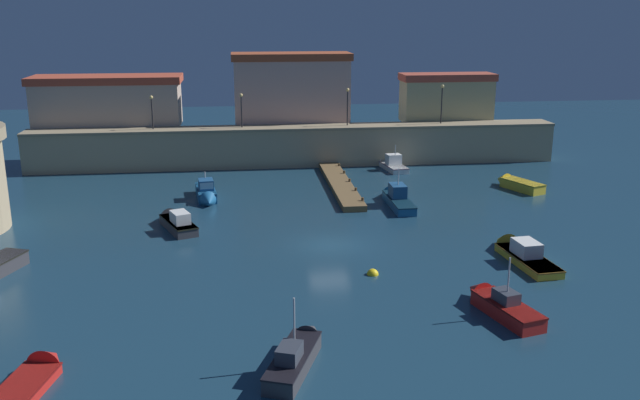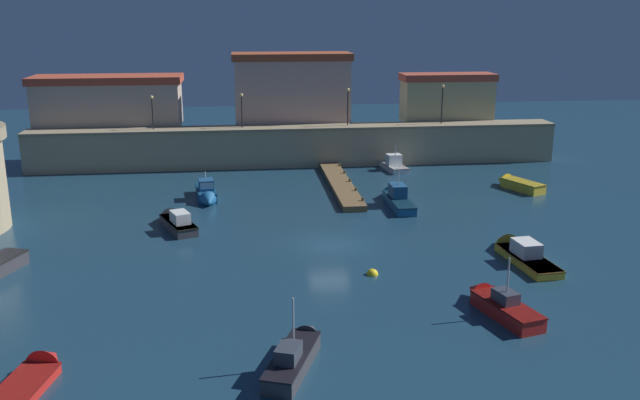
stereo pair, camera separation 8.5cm
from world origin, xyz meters
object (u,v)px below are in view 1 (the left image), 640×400
mooring_buoy_0 (373,275)px  quay_lamp_1 (241,105)px  quay_lamp_0 (152,107)px  moored_boat_9 (32,379)px  quay_lamp_2 (348,101)px  moored_boat_8 (519,252)px  moored_boat_4 (391,164)px  moored_boat_1 (498,303)px  moored_boat_2 (396,197)px  moored_boat_7 (516,184)px  quay_lamp_3 (442,98)px  moored_boat_3 (207,193)px  moored_boat_0 (175,221)px

mooring_buoy_0 → quay_lamp_1: bearing=103.4°
quay_lamp_0 → moored_boat_9: (-0.71, -39.09, -5.62)m
quay_lamp_2 → moored_boat_8: bearing=-77.3°
moored_boat_8 → moored_boat_4: bearing=0.2°
moored_boat_8 → moored_boat_9: 27.74m
moored_boat_1 → moored_boat_9: size_ratio=0.94×
moored_boat_1 → moored_boat_8: (4.09, 7.38, -0.09)m
moored_boat_1 → mooring_buoy_0: bearing=27.5°
quay_lamp_0 → moored_boat_1: 40.55m
moored_boat_2 → moored_boat_4: moored_boat_2 is taller
mooring_buoy_0 → moored_boat_7: bearing=48.5°
quay_lamp_3 → moored_boat_4: quay_lamp_3 is taller
moored_boat_2 → moored_boat_4: size_ratio=1.34×
moored_boat_3 → moored_boat_2: bearing=72.4°
moored_boat_2 → moored_boat_7: moored_boat_2 is taller
quay_lamp_1 → moored_boat_0: (-4.87, -18.70, -5.46)m
quay_lamp_2 → moored_boat_0: quay_lamp_2 is taller
moored_boat_0 → moored_boat_9: moored_boat_0 is taller
quay_lamp_2 → quay_lamp_3: size_ratio=0.94×
quay_lamp_0 → moored_boat_8: quay_lamp_0 is taller
moored_boat_2 → quay_lamp_2: bearing=5.5°
quay_lamp_0 → moored_boat_2: size_ratio=0.45×
moored_boat_9 → quay_lamp_3: bearing=-24.2°
quay_lamp_3 → moored_boat_0: quay_lamp_3 is taller
quay_lamp_0 → moored_boat_2: quay_lamp_0 is taller
quay_lamp_3 → moored_boat_1: bearing=-101.6°
quay_lamp_3 → moored_boat_0: 31.07m
quay_lamp_1 → mooring_buoy_0: quay_lamp_1 is taller
quay_lamp_0 → quay_lamp_3: quay_lamp_3 is taller
moored_boat_1 → moored_boat_3: size_ratio=0.99×
quay_lamp_0 → moored_boat_3: 13.94m
quay_lamp_1 → moored_boat_8: quay_lamp_1 is taller
quay_lamp_0 → moored_boat_0: quay_lamp_0 is taller
quay_lamp_3 → moored_boat_8: (-3.05, -27.30, -5.87)m
quay_lamp_3 → moored_boat_4: (-5.42, -2.38, -5.84)m
moored_boat_7 → moored_boat_0: bearing=82.2°
moored_boat_1 → moored_boat_7: (10.49, 23.42, -0.04)m
moored_boat_1 → moored_boat_7: bearing=-39.1°
quay_lamp_1 → moored_boat_1: bearing=-70.7°
moored_boat_0 → moored_boat_3: moored_boat_3 is taller
quay_lamp_3 → moored_boat_2: 17.50m
moored_boat_2 → moored_boat_7: 11.56m
quay_lamp_0 → mooring_buoy_0: 33.22m
moored_boat_0 → mooring_buoy_0: moored_boat_0 is taller
moored_boat_9 → mooring_buoy_0: bearing=-45.9°
moored_boat_0 → moored_boat_2: 16.92m
quay_lamp_2 → moored_boat_1: size_ratio=0.64×
moored_boat_4 → moored_boat_8: moored_boat_4 is taller
moored_boat_2 → moored_boat_3: moored_boat_2 is taller
moored_boat_7 → quay_lamp_0: bearing=46.9°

